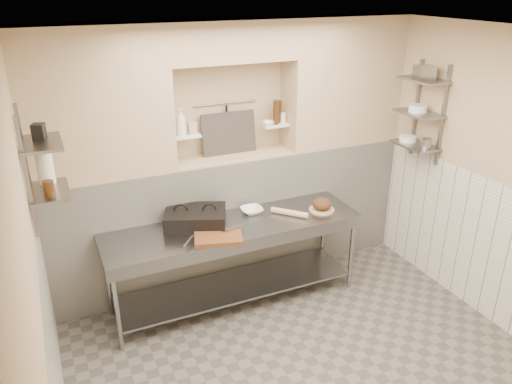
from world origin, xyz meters
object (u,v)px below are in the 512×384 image
mixing_bowl (252,211)px  bowl_alcove (268,123)px  bottle_soap (181,122)px  cutting_board (218,237)px  rolling_pin (290,213)px  panini_press (196,218)px  bread_loaf (322,204)px  jug_left (45,168)px  prep_table (235,248)px

mixing_bowl → bowl_alcove: 0.96m
bottle_soap → mixing_bowl: bearing=-33.2°
cutting_board → rolling_pin: bearing=12.0°
panini_press → mixing_bowl: size_ratio=3.11×
cutting_board → mixing_bowl: bearing=37.2°
bread_loaf → bowl_alcove: 1.03m
panini_press → jug_left: 1.49m
mixing_bowl → bottle_soap: 1.16m
prep_table → cutting_board: size_ratio=5.86×
panini_press → rolling_pin: bearing=10.8°
prep_table → jug_left: (-1.62, 0.03, 1.10)m
mixing_bowl → bottle_soap: (-0.59, 0.39, 0.92)m
prep_table → bottle_soap: (-0.32, 0.58, 1.20)m
cutting_board → bottle_soap: 1.21m
mixing_bowl → rolling_pin: rolling_pin is taller
prep_table → rolling_pin: bearing=-2.4°
bread_loaf → prep_table: bearing=176.6°
bottle_soap → bowl_alcove: bottle_soap is taller
prep_table → bottle_soap: bearing=119.2°
bread_loaf → panini_press: bearing=170.6°
cutting_board → bowl_alcove: size_ratio=3.45×
prep_table → bowl_alcove: bearing=41.3°
prep_table → bottle_soap: bottle_soap is taller
prep_table → cutting_board: bearing=-139.9°
mixing_bowl → panini_press: bearing=-177.5°
panini_press → jug_left: (-1.27, -0.13, 0.76)m
cutting_board → jug_left: bearing=170.4°
panini_press → jug_left: bearing=-152.2°
mixing_bowl → bread_loaf: bearing=-19.3°
bread_loaf → jug_left: jug_left is taller
cutting_board → bowl_alcove: bowl_alcove is taller
rolling_pin → bottle_soap: size_ratio=1.48×
mixing_bowl → bowl_alcove: size_ratio=1.76×
rolling_pin → prep_table: bearing=177.6°
jug_left → rolling_pin: bearing=-1.3°
prep_table → panini_press: 0.51m
prep_table → rolling_pin: 0.67m
panini_press → cutting_board: bearing=-52.6°
jug_left → bowl_alcove: bearing=13.2°
prep_table → cutting_board: (-0.24, -0.21, 0.28)m
bottle_soap → jug_left: (-1.30, -0.55, -0.10)m
bottle_soap → bowl_alcove: (0.95, -0.02, -0.11)m
panini_press → rolling_pin: (0.95, -0.19, -0.05)m
prep_table → bread_loaf: size_ratio=12.94×
panini_press → bowl_alcove: size_ratio=5.48×
rolling_pin → bowl_alcove: bowl_alcove is taller
panini_press → rolling_pin: 0.97m
bowl_alcove → jug_left: jug_left is taller
bread_loaf → bottle_soap: bottle_soap is taller
bread_loaf → rolling_pin: bearing=174.9°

